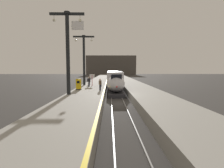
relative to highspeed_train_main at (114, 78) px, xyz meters
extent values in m
plane|color=#33302D|center=(0.00, -21.91, -1.92)|extent=(260.00, 260.00, 0.00)
cube|color=gray|center=(-4.05, 2.84, -1.40)|extent=(4.80, 110.00, 1.05)
cube|color=gray|center=(4.05, 2.84, -1.40)|extent=(4.80, 110.00, 1.05)
cube|color=yellow|center=(-1.77, 2.84, -0.87)|extent=(0.20, 107.80, 0.01)
cube|color=slate|center=(-0.75, 5.59, -1.86)|extent=(0.08, 110.00, 0.12)
cube|color=slate|center=(0.75, 5.59, -1.86)|extent=(0.08, 110.00, 0.12)
ellipsoid|color=silver|center=(0.00, -15.11, -0.09)|extent=(2.78, 7.28, 2.56)
cube|color=#28282D|center=(0.00, -15.48, -1.65)|extent=(2.46, 6.19, 0.55)
cube|color=black|center=(0.00, -16.75, 0.98)|extent=(1.59, 1.00, 0.90)
sphere|color=#F24C4C|center=(0.00, -18.67, -0.24)|extent=(0.28, 0.28, 0.28)
cube|color=silver|center=(0.00, -5.93, 0.15)|extent=(2.90, 14.00, 3.05)
cube|color=black|center=(-1.42, -5.93, 0.70)|extent=(0.04, 11.90, 0.80)
cube|color=black|center=(1.42, -5.93, 0.70)|extent=(0.04, 11.90, 0.80)
cube|color=silver|center=(0.00, -5.93, -1.12)|extent=(2.92, 13.30, 0.24)
cube|color=black|center=(0.00, -10.41, -1.64)|extent=(2.03, 2.20, 0.56)
cube|color=black|center=(0.00, -1.45, -1.64)|extent=(2.03, 2.20, 0.56)
cube|color=silver|center=(0.00, 10.67, 0.15)|extent=(2.90, 18.00, 3.05)
cube|color=black|center=(-1.42, 10.67, 0.70)|extent=(0.04, 15.84, 0.80)
cube|color=black|center=(1.42, 10.67, 0.70)|extent=(0.04, 15.84, 0.80)
cube|color=black|center=(0.00, 4.55, -1.64)|extent=(2.03, 2.20, 0.56)
cube|color=black|center=(0.00, 16.79, -1.64)|extent=(2.03, 2.20, 0.56)
cylinder|color=black|center=(-5.90, -21.50, 3.95)|extent=(0.44, 0.44, 9.64)
cylinder|color=black|center=(-5.90, -21.50, 8.62)|extent=(0.68, 0.68, 0.30)
cube|color=black|center=(-5.90, -21.50, 8.52)|extent=(4.00, 0.24, 0.28)
cylinder|color=black|center=(-7.40, -21.50, 8.17)|extent=(0.03, 0.03, 0.60)
sphere|color=#EFEACC|center=(-7.40, -21.50, 7.82)|extent=(0.36, 0.36, 0.36)
cylinder|color=black|center=(-4.40, -21.50, 8.17)|extent=(0.03, 0.03, 0.60)
sphere|color=#EFEACC|center=(-4.40, -21.50, 7.82)|extent=(0.36, 0.36, 0.36)
cube|color=silver|center=(-4.70, -21.50, 7.22)|extent=(1.40, 0.08, 1.00)
cylinder|color=black|center=(-5.90, -9.06, 3.85)|extent=(0.44, 0.44, 9.44)
cylinder|color=black|center=(-5.90, -9.06, 8.41)|extent=(0.68, 0.68, 0.30)
cube|color=black|center=(-5.90, -9.06, 8.31)|extent=(4.00, 0.24, 0.28)
cylinder|color=black|center=(-7.40, -9.06, 7.96)|extent=(0.03, 0.03, 0.60)
sphere|color=#EFEACC|center=(-7.40, -9.06, 7.61)|extent=(0.36, 0.36, 0.36)
cylinder|color=black|center=(-4.40, -9.06, 7.96)|extent=(0.03, 0.03, 0.60)
sphere|color=#EFEACC|center=(-4.40, -9.06, 7.61)|extent=(0.36, 0.36, 0.36)
cylinder|color=#23232D|center=(-4.70, -12.35, -0.45)|extent=(0.13, 0.13, 0.85)
cylinder|color=#23232D|center=(-4.53, -12.34, -0.45)|extent=(0.13, 0.13, 0.85)
cube|color=black|center=(-4.61, -12.35, 0.29)|extent=(0.39, 0.24, 0.62)
cylinder|color=black|center=(-4.85, -12.36, 0.24)|extent=(0.09, 0.09, 0.58)
cylinder|color=black|center=(-4.37, -12.33, 0.24)|extent=(0.09, 0.09, 0.58)
sphere|color=tan|center=(-4.61, -12.35, 0.71)|extent=(0.22, 0.22, 0.22)
cylinder|color=#23232D|center=(-4.94, -8.23, -0.45)|extent=(0.13, 0.13, 0.85)
cylinder|color=#23232D|center=(-5.02, -8.08, -0.45)|extent=(0.13, 0.13, 0.85)
cube|color=brown|center=(-4.98, -8.16, 0.29)|extent=(0.37, 0.44, 0.62)
cylinder|color=brown|center=(-4.87, -8.37, 0.24)|extent=(0.09, 0.09, 0.58)
cylinder|color=brown|center=(-5.09, -7.94, 0.24)|extent=(0.09, 0.09, 0.58)
sphere|color=tan|center=(-4.98, -8.16, 0.71)|extent=(0.22, 0.22, 0.22)
cylinder|color=#23232D|center=(-2.38, -17.82, -0.45)|extent=(0.13, 0.13, 0.85)
cylinder|color=#23232D|center=(-2.28, -17.95, -0.45)|extent=(0.13, 0.13, 0.85)
cube|color=brown|center=(-2.33, -17.88, 0.29)|extent=(0.41, 0.43, 0.62)
cylinder|color=brown|center=(-2.48, -17.69, 0.24)|extent=(0.09, 0.09, 0.58)
cylinder|color=brown|center=(-2.18, -18.07, 0.24)|extent=(0.09, 0.09, 0.58)
sphere|color=tan|center=(-2.33, -17.88, 0.71)|extent=(0.22, 0.22, 0.22)
cube|color=black|center=(-2.61, -12.09, -0.57)|extent=(0.40, 0.22, 0.60)
cylinder|color=#262628|center=(-2.71, -12.09, -0.09)|extent=(0.02, 0.02, 0.36)
cylinder|color=#262628|center=(-2.51, -12.09, -0.09)|extent=(0.02, 0.02, 0.36)
cube|color=#262628|center=(-2.61, -12.09, 0.10)|extent=(0.22, 0.03, 0.02)
cube|color=yellow|center=(-5.55, -16.93, -0.07)|extent=(0.70, 0.56, 1.60)
cube|color=black|center=(-5.55, -17.21, 0.28)|extent=(0.40, 0.02, 0.32)
cube|color=black|center=(-5.55, -16.93, -0.81)|extent=(0.76, 0.62, 0.12)
cylinder|color=maroon|center=(-4.20, -10.85, 0.13)|extent=(0.10, 0.10, 2.00)
cube|color=white|center=(-4.20, -10.85, 0.93)|extent=(0.90, 0.06, 0.64)
cube|color=#4C4742|center=(0.00, 80.09, 5.08)|extent=(36.00, 2.00, 14.00)
camera|label=1|loc=(-0.97, -41.58, 2.12)|focal=26.95mm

